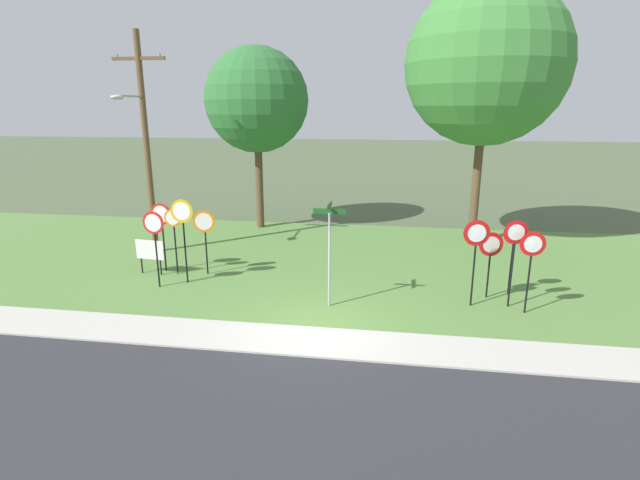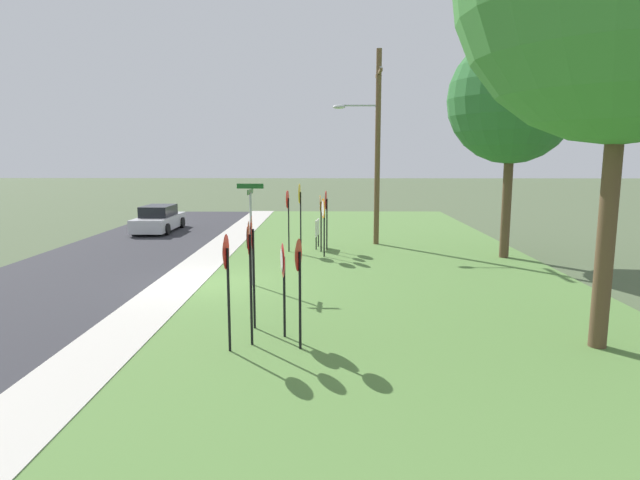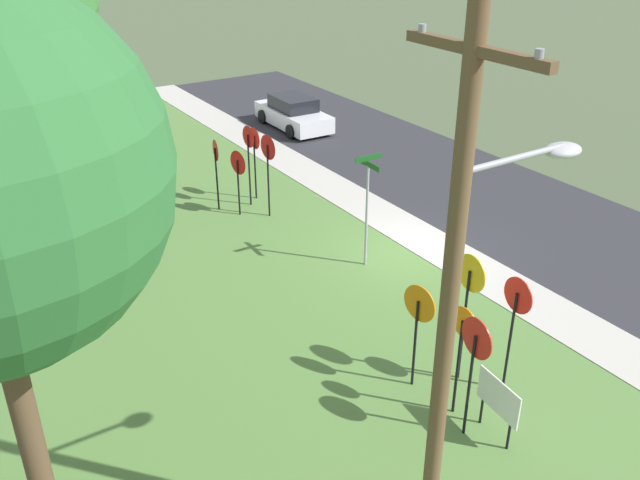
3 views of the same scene
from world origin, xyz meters
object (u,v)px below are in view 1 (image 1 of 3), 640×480
at_px(yield_sign_far_left, 476,242).
at_px(oak_tree_left, 257,100).
at_px(utility_pole, 144,138).
at_px(stop_sign_near_right, 154,233).
at_px(stop_sign_far_left, 183,222).
at_px(stop_sign_far_center, 174,228).
at_px(yield_sign_near_right, 491,250).
at_px(stop_sign_near_left, 205,228).
at_px(notice_board, 150,252).
at_px(yield_sign_near_left, 515,243).
at_px(yield_sign_center, 532,253).
at_px(stop_sign_far_right, 162,222).
at_px(yield_sign_far_right, 514,242).
at_px(street_name_post, 329,246).
at_px(oak_tree_right, 487,64).

relative_size(yield_sign_far_left, oak_tree_left, 0.31).
distance_m(utility_pole, oak_tree_left, 6.03).
relative_size(stop_sign_near_right, stop_sign_far_left, 0.89).
xyz_separation_m(stop_sign_far_center, yield_sign_near_right, (10.58, -0.68, -0.13)).
height_order(stop_sign_near_left, stop_sign_far_center, stop_sign_far_center).
relative_size(utility_pole, notice_board, 6.86).
bearing_deg(yield_sign_far_left, stop_sign_far_center, 165.76).
distance_m(yield_sign_near_left, yield_sign_center, 0.58).
distance_m(stop_sign_far_right, yield_sign_far_right, 11.89).
xyz_separation_m(stop_sign_near_right, stop_sign_far_left, (0.75, 0.54, 0.24)).
height_order(stop_sign_near_left, street_name_post, street_name_post).
height_order(yield_sign_center, notice_board, yield_sign_center).
bearing_deg(stop_sign_far_left, stop_sign_near_right, -142.25).
bearing_deg(oak_tree_right, stop_sign_far_left, -146.64).
height_order(stop_sign_far_right, yield_sign_center, stop_sign_far_right).
xyz_separation_m(stop_sign_near_right, notice_board, (-0.88, 1.20, -1.04)).
bearing_deg(stop_sign_far_left, yield_sign_near_right, 2.79).
bearing_deg(yield_sign_far_right, utility_pole, 177.84).
relative_size(stop_sign_near_left, yield_sign_far_left, 0.88).
xyz_separation_m(stop_sign_near_left, oak_tree_right, (10.01, 5.88, 5.77)).
bearing_deg(oak_tree_right, yield_sign_near_right, -94.36).
distance_m(stop_sign_far_left, street_name_post, 5.20).
relative_size(stop_sign_far_left, stop_sign_far_right, 1.15).
height_order(yield_sign_far_right, street_name_post, street_name_post).
bearing_deg(notice_board, stop_sign_near_right, -47.60).
xyz_separation_m(yield_sign_far_right, utility_pole, (-13.40, 2.67, 2.90)).
height_order(stop_sign_far_right, oak_tree_left, oak_tree_left).
bearing_deg(stop_sign_far_left, yield_sign_far_left, -1.77).
xyz_separation_m(yield_sign_near_right, yield_sign_far_left, (-0.59, -0.75, 0.43)).
bearing_deg(yield_sign_center, oak_tree_left, 138.50).
height_order(stop_sign_near_left, stop_sign_far_left, stop_sign_far_left).
relative_size(stop_sign_near_right, yield_sign_center, 1.05).
bearing_deg(yield_sign_near_left, yield_sign_near_right, 124.00).
distance_m(yield_sign_near_left, yield_sign_far_left, 1.10).
relative_size(stop_sign_near_left, notice_board, 1.86).
distance_m(stop_sign_near_left, oak_tree_left, 8.41).
bearing_deg(stop_sign_near_left, stop_sign_far_left, -119.46).
distance_m(stop_sign_far_right, oak_tree_left, 8.40).
bearing_deg(stop_sign_near_left, stop_sign_far_right, 167.34).
xyz_separation_m(yield_sign_far_left, oak_tree_right, (1.10, 7.44, 5.47)).
height_order(stop_sign_far_right, utility_pole, utility_pole).
bearing_deg(stop_sign_near_left, yield_sign_center, -19.22).
distance_m(yield_sign_near_left, street_name_post, 5.37).
height_order(stop_sign_far_right, notice_board, stop_sign_far_right).
bearing_deg(yield_sign_near_right, oak_tree_left, 129.14).
bearing_deg(yield_sign_near_right, street_name_post, -174.87).
height_order(stop_sign_near_right, stop_sign_far_right, stop_sign_near_right).
height_order(yield_sign_center, oak_tree_left, oak_tree_left).
xyz_separation_m(yield_sign_far_right, oak_tree_left, (-10.24, 7.59, 4.36)).
distance_m(stop_sign_far_right, yield_sign_near_right, 11.18).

